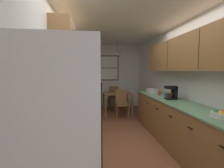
{
  "coord_description": "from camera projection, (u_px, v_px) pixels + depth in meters",
  "views": [
    {
      "loc": [
        -0.68,
        -2.76,
        1.51
      ],
      "look_at": [
        -0.15,
        1.38,
        1.15
      ],
      "focal_mm": 25.01,
      "sensor_mm": 36.0,
      "label": 1
    }
  ],
  "objects": [
    {
      "name": "ground_plane",
      "position": [
        120.0,
        131.0,
        3.93
      ],
      "size": [
        12.0,
        12.0,
        0.0
      ],
      "primitive_type": "plane",
      "color": "brown"
    },
    {
      "name": "wall_left",
      "position": [
        63.0,
        81.0,
        3.65
      ],
      "size": [
        0.1,
        9.0,
        2.55
      ],
      "primitive_type": "cube",
      "color": "silver",
      "rests_on": "ground"
    },
    {
      "name": "wall_right",
      "position": [
        172.0,
        80.0,
        3.99
      ],
      "size": [
        0.1,
        9.0,
        2.55
      ],
      "primitive_type": "cube",
      "color": "silver",
      "rests_on": "ground"
    },
    {
      "name": "wall_back",
      "position": [
        109.0,
        76.0,
        6.44
      ],
      "size": [
        4.4,
        0.1,
        2.55
      ],
      "primitive_type": "cube",
      "color": "silver",
      "rests_on": "ground"
    },
    {
      "name": "ceiling_slab",
      "position": [
        120.0,
        25.0,
        3.7
      ],
      "size": [
        4.4,
        9.0,
        0.08
      ],
      "primitive_type": "cube",
      "color": "white"
    },
    {
      "name": "refrigerator",
      "position": [
        62.0,
        137.0,
        1.46
      ],
      "size": [
        0.71,
        0.77,
        1.77
      ],
      "color": "white",
      "rests_on": "ground"
    },
    {
      "name": "stove_range",
      "position": [
        70.0,
        145.0,
        2.18
      ],
      "size": [
        0.66,
        0.59,
        1.1
      ],
      "color": "white",
      "rests_on": "ground"
    },
    {
      "name": "microwave_over_range",
      "position": [
        59.0,
        55.0,
        2.06
      ],
      "size": [
        0.39,
        0.61,
        0.34
      ],
      "color": "white"
    },
    {
      "name": "counter_left",
      "position": [
        78.0,
        118.0,
        3.47
      ],
      "size": [
        0.64,
        2.02,
        0.9
      ],
      "color": "brown",
      "rests_on": "ground"
    },
    {
      "name": "upper_cabinets_left",
      "position": [
        70.0,
        50.0,
        3.28
      ],
      "size": [
        0.33,
        2.1,
        0.76
      ],
      "color": "brown"
    },
    {
      "name": "counter_right",
      "position": [
        177.0,
        124.0,
        3.1
      ],
      "size": [
        0.64,
        3.42,
        0.9
      ],
      "color": "brown",
      "rests_on": "ground"
    },
    {
      "name": "upper_cabinets_right",
      "position": [
        188.0,
        53.0,
        2.95
      ],
      "size": [
        0.33,
        3.1,
        0.68
      ],
      "color": "brown"
    },
    {
      "name": "dining_table",
      "position": [
        117.0,
        96.0,
        5.53
      ],
      "size": [
        0.95,
        0.82,
        0.72
      ],
      "color": "brown",
      "rests_on": "ground"
    },
    {
      "name": "dining_chair_near",
      "position": [
        122.0,
        102.0,
        4.94
      ],
      "size": [
        0.41,
        0.41,
        0.9
      ],
      "color": "brown",
      "rests_on": "ground"
    },
    {
      "name": "dining_chair_far",
      "position": [
        114.0,
        96.0,
        6.15
      ],
      "size": [
        0.4,
        0.4,
        0.9
      ],
      "color": "brown",
      "rests_on": "ground"
    },
    {
      "name": "pendant_light",
      "position": [
        117.0,
        54.0,
        5.41
      ],
      "size": [
        0.27,
        0.27,
        0.52
      ],
      "color": "black"
    },
    {
      "name": "back_window",
      "position": [
        109.0,
        68.0,
        6.34
      ],
      "size": [
        0.76,
        0.05,
        1.01
      ],
      "color": "brown"
    },
    {
      "name": "trash_bin",
      "position": [
        92.0,
        110.0,
        4.86
      ],
      "size": [
        0.3,
        0.3,
        0.55
      ],
      "primitive_type": "cylinder",
      "color": "#3F3F42",
      "rests_on": "ground"
    },
    {
      "name": "storage_canister",
      "position": [
        73.0,
        101.0,
        2.69
      ],
      "size": [
        0.1,
        0.1,
        0.18
      ],
      "color": "red",
      "rests_on": "counter_left"
    },
    {
      "name": "dish_towel",
      "position": [
        95.0,
        137.0,
        2.37
      ],
      "size": [
        0.02,
        0.16,
        0.24
      ],
      "primitive_type": "cube",
      "color": "silver"
    },
    {
      "name": "coffee_maker",
      "position": [
        172.0,
        92.0,
        3.3
      ],
      "size": [
        0.22,
        0.18,
        0.28
      ],
      "color": "black",
      "rests_on": "counter_right"
    },
    {
      "name": "mug_by_coffeemaker",
      "position": [
        166.0,
        95.0,
        3.6
      ],
      "size": [
        0.11,
        0.08,
        0.09
      ],
      "color": "#335999",
      "rests_on": "counter_right"
    },
    {
      "name": "mug_spare",
      "position": [
        159.0,
        93.0,
        3.91
      ],
      "size": [
        0.11,
        0.07,
        0.11
      ],
      "color": "#BF3F33",
      "rests_on": "counter_right"
    },
    {
      "name": "fruit_bowl",
      "position": [
        220.0,
        114.0,
        2.04
      ],
      "size": [
        0.23,
        0.23,
        0.09
      ],
      "color": "silver",
      "rests_on": "counter_right"
    },
    {
      "name": "dish_rack",
      "position": [
        152.0,
        91.0,
        4.35
      ],
      "size": [
        0.28,
        0.34,
        0.1
      ],
      "primitive_type": "cube",
      "color": "silver",
      "rests_on": "counter_right"
    },
    {
      "name": "table_serving_bowl",
      "position": [
        117.0,
        92.0,
        5.53
      ],
      "size": [
        0.18,
        0.18,
        0.06
      ],
      "primitive_type": "cylinder",
      "color": "#E0D14C",
      "rests_on": "dining_table"
    }
  ]
}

